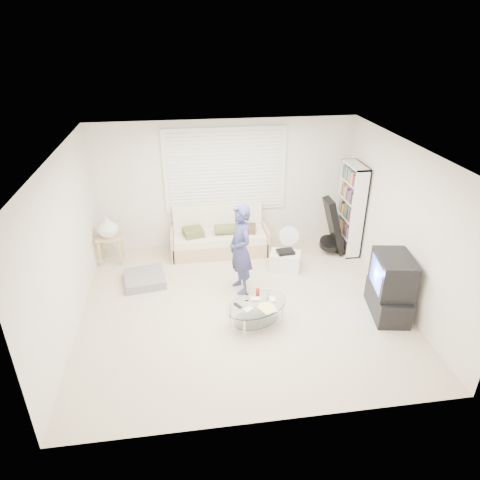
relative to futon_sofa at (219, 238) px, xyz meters
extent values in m
plane|color=#C1AF96|center=(0.18, -1.87, -0.30)|extent=(5.00, 5.00, 0.00)
cube|color=silver|center=(0.18, 0.38, 0.95)|extent=(5.00, 0.02, 2.50)
cube|color=silver|center=(0.18, -4.12, 0.95)|extent=(5.00, 0.02, 2.50)
cube|color=silver|center=(-2.32, -1.87, 0.95)|extent=(0.02, 4.50, 2.50)
cube|color=silver|center=(2.68, -1.87, 0.95)|extent=(0.02, 4.50, 2.50)
cube|color=white|center=(0.18, -1.87, 2.20)|extent=(5.00, 4.50, 0.02)
cube|color=white|center=(0.18, 0.35, 1.25)|extent=(2.32, 0.06, 1.62)
cube|color=black|center=(0.18, 0.34, 1.25)|extent=(2.20, 0.01, 1.50)
cube|color=silver|center=(0.18, 0.31, 1.25)|extent=(2.16, 0.04, 1.50)
cube|color=silver|center=(0.18, 0.33, 1.25)|extent=(2.32, 0.08, 1.62)
cube|color=tan|center=(0.00, -0.04, -0.15)|extent=(1.81, 0.72, 0.29)
cube|color=beige|center=(0.00, -0.06, 0.06)|extent=(1.74, 0.67, 0.14)
cube|color=beige|center=(0.00, 0.25, 0.33)|extent=(1.74, 0.20, 0.56)
cube|color=tan|center=(-0.91, -0.04, -0.05)|extent=(0.05, 0.72, 0.51)
cube|color=tan|center=(0.90, -0.04, -0.05)|extent=(0.05, 0.72, 0.51)
cube|color=brown|center=(-0.50, -0.09, 0.20)|extent=(0.43, 0.43, 0.13)
cylinder|color=brown|center=(0.14, -0.12, 0.24)|extent=(0.45, 0.20, 0.20)
cube|color=#4D3926|center=(0.54, -0.06, 0.19)|extent=(0.38, 0.38, 0.11)
cube|color=slate|center=(-1.40, -0.95, -0.22)|extent=(0.77, 0.77, 0.15)
cube|color=tan|center=(-2.04, -0.11, 0.22)|extent=(0.47, 0.38, 0.04)
cube|color=tan|center=(-2.23, -0.25, -0.04)|extent=(0.04, 0.04, 0.51)
cube|color=tan|center=(-1.86, -0.25, -0.04)|extent=(0.04, 0.04, 0.51)
cube|color=tan|center=(-2.23, 0.03, -0.04)|extent=(0.04, 0.04, 0.51)
cube|color=tan|center=(-1.86, 0.03, -0.04)|extent=(0.04, 0.04, 0.51)
imported|color=white|center=(-2.04, -0.11, 0.44)|extent=(0.38, 0.38, 0.40)
cube|color=white|center=(2.51, -0.29, 0.58)|extent=(0.28, 0.74, 1.75)
cube|color=black|center=(2.17, -0.38, 0.29)|extent=(0.44, 0.41, 1.11)
cylinder|color=black|center=(2.12, -0.38, -0.09)|extent=(0.41, 0.42, 0.22)
cylinder|color=white|center=(1.29, -0.37, -0.28)|extent=(0.26, 0.26, 0.03)
cylinder|color=white|center=(1.29, -0.37, -0.12)|extent=(0.04, 0.04, 0.33)
cylinder|color=white|center=(1.29, -0.37, 0.15)|extent=(0.38, 0.12, 0.39)
cylinder|color=white|center=(1.29, -0.37, 0.15)|extent=(0.10, 0.06, 0.10)
cube|color=white|center=(1.12, -0.83, -0.14)|extent=(0.63, 0.53, 0.32)
cube|color=black|center=(1.12, -0.83, 0.05)|extent=(0.32, 0.24, 0.05)
cube|color=black|center=(2.38, -2.36, -0.10)|extent=(0.63, 0.97, 0.40)
cube|color=black|center=(2.38, -2.36, 0.39)|extent=(0.62, 0.83, 0.58)
cube|color=#5374EF|center=(2.14, -2.32, 0.39)|extent=(0.12, 0.58, 0.44)
ellipsoid|color=silver|center=(0.32, -2.37, 0.06)|extent=(1.14, 0.96, 0.02)
ellipsoid|color=silver|center=(0.32, -2.37, -0.19)|extent=(0.87, 0.73, 0.01)
cylinder|color=silver|center=(0.09, -2.68, -0.13)|extent=(0.03, 0.03, 0.34)
cylinder|color=silver|center=(0.71, -2.41, -0.13)|extent=(0.03, 0.03, 0.34)
cylinder|color=silver|center=(-0.07, -2.32, -0.13)|extent=(0.03, 0.03, 0.34)
cylinder|color=silver|center=(0.55, -2.05, -0.13)|extent=(0.03, 0.03, 0.34)
cube|color=white|center=(0.17, -2.51, 0.08)|extent=(0.16, 0.15, 0.04)
cube|color=white|center=(0.33, -2.27, 0.08)|extent=(0.14, 0.10, 0.04)
cube|color=white|center=(0.57, -2.31, 0.08)|extent=(0.10, 0.14, 0.04)
cylinder|color=silver|center=(0.19, -2.25, 0.12)|extent=(0.06, 0.06, 0.11)
cylinder|color=red|center=(0.37, -2.15, 0.12)|extent=(0.06, 0.06, 0.12)
cube|color=black|center=(0.03, -2.38, 0.08)|extent=(0.12, 0.15, 0.02)
cube|color=white|center=(0.47, -2.48, 0.07)|extent=(0.24, 0.30, 0.01)
cube|color=#EADA67|center=(0.43, -2.51, 0.08)|extent=(0.27, 0.30, 0.01)
imported|color=navy|center=(0.22, -1.40, 0.47)|extent=(0.50, 0.63, 1.54)
camera|label=1|loc=(-0.66, -7.43, 3.74)|focal=32.00mm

